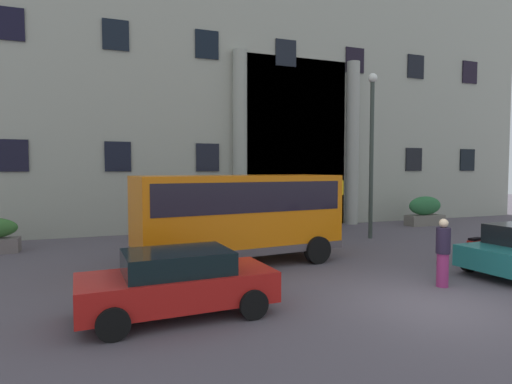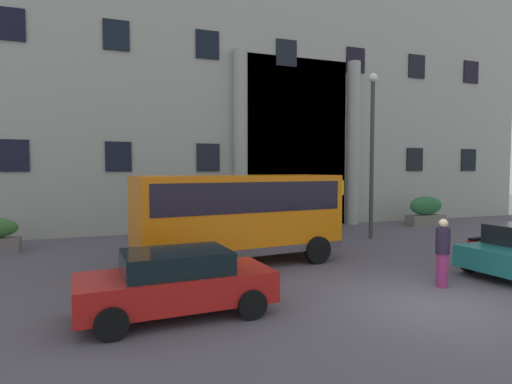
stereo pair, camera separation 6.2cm
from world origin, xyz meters
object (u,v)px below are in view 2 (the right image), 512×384
at_px(bus_stop_sign, 338,205).
at_px(lamppost_plaza_centre, 372,143).
at_px(pedestrian_man_crossing, 443,252).
at_px(orange_minibus, 239,212).
at_px(motorcycle_far_end, 478,248).
at_px(parked_estate_mid, 176,282).
at_px(hedge_planter_far_east, 426,211).
at_px(hedge_planter_far_west, 276,218).

xyz_separation_m(bus_stop_sign, lamppost_plaza_centre, (2.26, 0.96, 2.63)).
bearing_deg(pedestrian_man_crossing, orange_minibus, 86.42).
relative_size(bus_stop_sign, motorcycle_far_end, 1.29).
bearing_deg(orange_minibus, parked_estate_mid, -129.77).
distance_m(bus_stop_sign, hedge_planter_far_east, 8.53).
height_order(pedestrian_man_crossing, lamppost_plaza_centre, lamppost_plaza_centre).
bearing_deg(pedestrian_man_crossing, bus_stop_sign, 37.22).
bearing_deg(motorcycle_far_end, lamppost_plaza_centre, 87.82).
bearing_deg(bus_stop_sign, lamppost_plaza_centre, 23.05).
distance_m(pedestrian_man_crossing, lamppost_plaza_centre, 8.38).
bearing_deg(lamppost_plaza_centre, pedestrian_man_crossing, -111.81).
height_order(hedge_planter_far_east, lamppost_plaza_centre, lamppost_plaza_centre).
height_order(motorcycle_far_end, pedestrian_man_crossing, pedestrian_man_crossing).
bearing_deg(orange_minibus, bus_stop_sign, 13.84).
relative_size(bus_stop_sign, pedestrian_man_crossing, 1.47).
bearing_deg(pedestrian_man_crossing, hedge_planter_far_east, 2.29).
distance_m(bus_stop_sign, hedge_planter_far_west, 3.81).
xyz_separation_m(motorcycle_far_end, lamppost_plaza_centre, (-0.52, 5.23, 3.81)).
bearing_deg(bus_stop_sign, parked_estate_mid, -141.89).
xyz_separation_m(pedestrian_man_crossing, lamppost_plaza_centre, (2.85, 7.13, 3.35)).
height_order(bus_stop_sign, parked_estate_mid, bus_stop_sign).
xyz_separation_m(hedge_planter_far_west, lamppost_plaza_centre, (3.52, -2.53, 3.48)).
xyz_separation_m(hedge_planter_far_east, hedge_planter_far_west, (-8.96, -0.07, 0.01)).
relative_size(parked_estate_mid, pedestrian_man_crossing, 2.29).
bearing_deg(parked_estate_mid, pedestrian_man_crossing, -5.52).
bearing_deg(hedge_planter_far_west, parked_estate_mid, -123.65).
height_order(hedge_planter_far_east, hedge_planter_far_west, hedge_planter_far_west).
distance_m(orange_minibus, lamppost_plaza_centre, 7.99).
relative_size(orange_minibus, bus_stop_sign, 2.59).
bearing_deg(lamppost_plaza_centre, parked_estate_mid, -144.96).
height_order(orange_minibus, motorcycle_far_end, orange_minibus).
distance_m(hedge_planter_far_east, motorcycle_far_end, 9.25).
height_order(hedge_planter_far_east, pedestrian_man_crossing, pedestrian_man_crossing).
bearing_deg(hedge_planter_far_west, orange_minibus, -123.88).
relative_size(orange_minibus, hedge_planter_far_east, 3.15).
distance_m(orange_minibus, motorcycle_far_end, 8.08).
xyz_separation_m(hedge_planter_far_east, parked_estate_mid, (-15.20, -9.46, -0.06)).
distance_m(orange_minibus, parked_estate_mid, 5.03).
distance_m(hedge_planter_far_west, motorcycle_far_end, 8.76).
distance_m(hedge_planter_far_east, hedge_planter_far_west, 8.96).
bearing_deg(pedestrian_man_crossing, hedge_planter_far_west, 46.65).
height_order(hedge_planter_far_east, motorcycle_far_end, hedge_planter_far_east).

